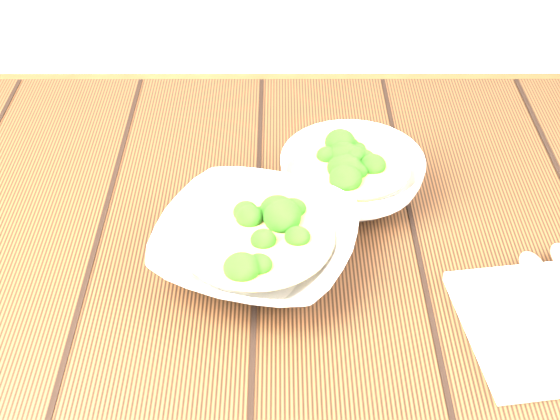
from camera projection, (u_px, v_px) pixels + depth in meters
name	position (u px, v px, depth m)	size (l,w,h in m)	color
table	(273.00, 305.00, 1.06)	(1.20, 0.80, 0.75)	#371F0F
soup_bowl_front	(256.00, 244.00, 0.92)	(0.29, 0.29, 0.07)	silver
soup_bowl_back	(352.00, 175.00, 1.03)	(0.24, 0.24, 0.07)	silver
trivet	(256.00, 215.00, 1.00)	(0.10, 0.10, 0.02)	black
spoon_left	(542.00, 289.00, 0.89)	(0.03, 0.19, 0.01)	#BCB8A6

